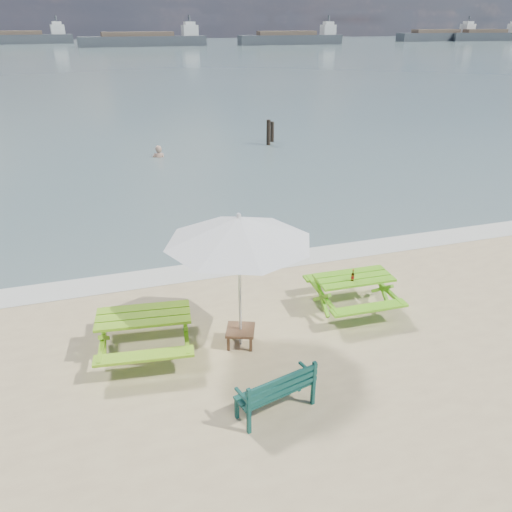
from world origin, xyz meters
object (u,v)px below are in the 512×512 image
object	(u,v)px
park_bench	(275,398)
beer_bottle	(353,277)
picnic_table_left	(145,334)
side_table	(241,336)
swimmer	(159,164)
picnic_table_right	(352,293)
patio_umbrella	(239,230)

from	to	relation	value
park_bench	beer_bottle	size ratio (longest dim) A/B	5.45
picnic_table_left	side_table	distance (m)	1.71
side_table	park_bench	bearing A→B (deg)	-88.97
park_bench	beer_bottle	world-z (taller)	beer_bottle
park_bench	swimmer	xyz separation A→B (m)	(0.33, 16.18, -0.55)
picnic_table_left	picnic_table_right	bearing A→B (deg)	3.29
side_table	picnic_table_right	bearing A→B (deg)	11.86
patio_umbrella	swimmer	xyz separation A→B (m)	(0.37, 14.36, -2.59)
picnic_table_right	beer_bottle	distance (m)	0.49
picnic_table_right	side_table	bearing A→B (deg)	-168.14
picnic_table_right	patio_umbrella	distance (m)	3.22
picnic_table_right	patio_umbrella	size ratio (longest dim) A/B	0.54
patio_umbrella	swimmer	size ratio (longest dim) A/B	1.99
picnic_table_right	side_table	world-z (taller)	picnic_table_right
park_bench	side_table	bearing A→B (deg)	91.03
picnic_table_right	beer_bottle	xyz separation A→B (m)	(-0.11, -0.14, 0.46)
park_bench	swimmer	world-z (taller)	park_bench
picnic_table_left	side_table	xyz separation A→B (m)	(1.67, -0.29, -0.20)
park_bench	patio_umbrella	xyz separation A→B (m)	(-0.03, 1.82, 2.04)
picnic_table_left	park_bench	distance (m)	2.71
side_table	patio_umbrella	xyz separation A→B (m)	(0.00, -0.00, 2.10)
beer_bottle	swimmer	world-z (taller)	beer_bottle
patio_umbrella	swimmer	world-z (taller)	patio_umbrella
picnic_table_left	park_bench	size ratio (longest dim) A/B	1.53
picnic_table_left	picnic_table_right	distance (m)	4.20
picnic_table_left	swimmer	size ratio (longest dim) A/B	1.21
park_bench	picnic_table_right	bearing A→B (deg)	43.28
patio_umbrella	beer_bottle	xyz separation A→B (m)	(2.42, 0.39, -1.46)
side_table	beer_bottle	distance (m)	2.53
patio_umbrella	beer_bottle	bearing A→B (deg)	9.21
side_table	picnic_table_left	bearing A→B (deg)	170.13
picnic_table_left	park_bench	xyz separation A→B (m)	(1.70, -2.11, -0.14)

